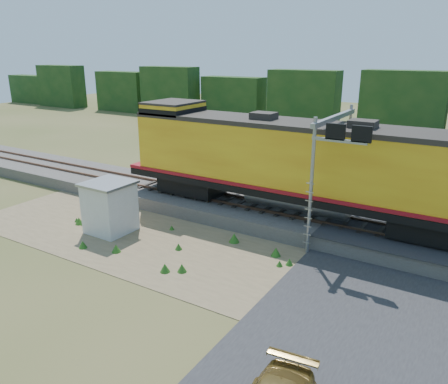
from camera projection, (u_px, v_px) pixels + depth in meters
The scene contains 10 objects.
ground at pixel (212, 261), 20.53m from camera, with size 140.00×140.00×0.00m, color #475123.
ballast at pixel (269, 215), 25.28m from camera, with size 70.00×5.00×0.80m, color slate.
rails at pixel (269, 207), 25.13m from camera, with size 70.00×1.54×0.16m.
dirt_shoulder at pixel (184, 248), 21.93m from camera, with size 26.00×8.00×0.03m, color #8C7754.
road at pixel (368, 294), 17.62m from camera, with size 7.00×66.00×0.86m.
tree_line_north at pixel (391, 109), 50.40m from camera, with size 130.00×3.00×6.50m.
weed_clumps at pixel (156, 244), 22.36m from camera, with size 15.00×6.20×0.56m, color #2B601B, non-canonical shape.
locomotive at pixel (293, 162), 23.60m from camera, with size 21.45×3.27×5.53m.
shed at pixel (110, 207), 23.51m from camera, with size 2.41×2.41×2.82m.
signal_gantry at pixel (335, 145), 21.44m from camera, with size 2.63×6.20×6.64m.
Camera 1 is at (10.16, -15.51, 9.43)m, focal length 35.00 mm.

